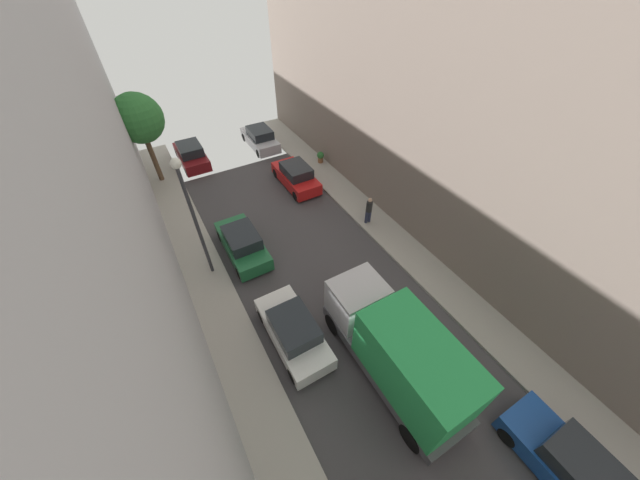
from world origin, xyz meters
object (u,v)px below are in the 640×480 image
(parked_car_left_2, at_px, (293,331))
(pedestrian, at_px, (369,210))
(delivery_truck, at_px, (398,351))
(parked_car_left_4, at_px, (191,155))
(lamp_post, at_px, (190,206))
(parked_car_left_3, at_px, (243,243))
(street_tree_0, at_px, (138,119))
(potted_plant_1, at_px, (320,157))
(parked_car_right_2, at_px, (260,138))
(parked_car_right_0, at_px, (573,468))
(parked_car_right_1, at_px, (296,176))

(parked_car_left_2, relative_size, pedestrian, 2.44)
(delivery_truck, bearing_deg, parked_car_left_2, 130.12)
(parked_car_left_4, bearing_deg, lamp_post, -99.55)
(parked_car_left_3, height_order, street_tree_0, street_tree_0)
(parked_car_left_2, xyz_separation_m, street_tree_0, (-2.51, 15.53, 3.74))
(parked_car_left_2, xyz_separation_m, potted_plant_1, (8.23, 11.98, -0.11))
(delivery_truck, bearing_deg, parked_car_left_4, 97.69)
(parked_car_left_3, relative_size, parked_car_right_2, 1.00)
(potted_plant_1, bearing_deg, parked_car_left_4, 149.66)
(parked_car_left_3, height_order, pedestrian, pedestrian)
(street_tree_0, bearing_deg, lamp_post, -86.52)
(parked_car_left_3, bearing_deg, parked_car_right_0, -69.74)
(potted_plant_1, bearing_deg, parked_car_right_0, -97.83)
(lamp_post, bearing_deg, parked_car_left_3, 14.77)
(parked_car_left_4, distance_m, lamp_post, 11.99)
(delivery_truck, height_order, street_tree_0, street_tree_0)
(parked_car_left_3, distance_m, parked_car_left_4, 10.79)
(pedestrian, height_order, lamp_post, lamp_post)
(parked_car_left_2, bearing_deg, parked_car_right_2, 72.07)
(parked_car_left_3, height_order, parked_car_left_4, same)
(parked_car_right_1, xyz_separation_m, potted_plant_1, (2.83, 1.59, -0.11))
(parked_car_right_2, height_order, street_tree_0, street_tree_0)
(parked_car_left_2, height_order, street_tree_0, street_tree_0)
(parked_car_left_4, relative_size, street_tree_0, 0.72)
(parked_car_left_3, xyz_separation_m, pedestrian, (7.23, -1.36, 0.35))
(lamp_post, bearing_deg, parked_car_left_4, 80.45)
(potted_plant_1, bearing_deg, parked_car_left_2, -124.49)
(parked_car_left_4, distance_m, parked_car_right_2, 5.40)
(parked_car_right_0, distance_m, street_tree_0, 25.68)
(potted_plant_1, bearing_deg, parked_car_right_2, 121.07)
(lamp_post, bearing_deg, delivery_truck, -62.19)
(parked_car_left_2, distance_m, parked_car_right_0, 10.17)
(parked_car_right_2, bearing_deg, pedestrian, -81.37)
(pedestrian, bearing_deg, street_tree_0, 131.83)
(parked_car_left_4, xyz_separation_m, parked_car_right_1, (5.40, -6.41, 0.00))
(parked_car_right_0, height_order, delivery_truck, delivery_truck)
(parked_car_right_1, bearing_deg, street_tree_0, 147.01)
(street_tree_0, relative_size, lamp_post, 0.91)
(parked_car_right_1, xyz_separation_m, lamp_post, (-7.30, -4.88, 3.57))
(parked_car_left_2, distance_m, parked_car_right_1, 11.71)
(parked_car_left_2, xyz_separation_m, lamp_post, (-1.90, 5.52, 3.57))
(parked_car_left_4, xyz_separation_m, street_tree_0, (-2.51, -1.28, 3.74))
(parked_car_right_1, distance_m, lamp_post, 9.48)
(parked_car_left_3, distance_m, potted_plant_1, 10.17)
(parked_car_left_3, distance_m, street_tree_0, 10.52)
(parked_car_left_4, distance_m, potted_plant_1, 9.54)
(parked_car_left_2, bearing_deg, delivery_truck, -49.88)
(parked_car_left_4, relative_size, parked_car_right_1, 1.00)
(parked_car_left_4, relative_size, potted_plant_1, 5.11)
(parked_car_left_2, relative_size, parked_car_right_1, 1.00)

